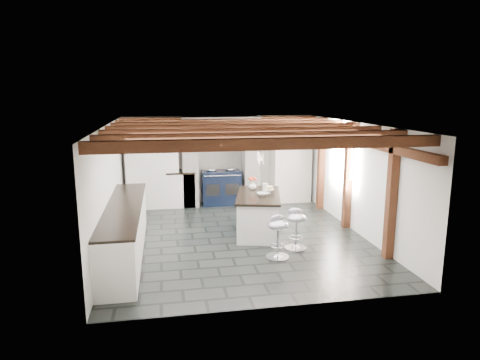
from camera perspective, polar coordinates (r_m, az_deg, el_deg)
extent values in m
plane|color=black|center=(8.85, -0.18, -7.53)|extent=(6.00, 6.00, 0.00)
plane|color=white|center=(11.46, -2.80, 2.79)|extent=(5.00, 0.00, 5.00)
plane|color=white|center=(8.48, -17.06, -0.82)|extent=(0.00, 6.00, 6.00)
plane|color=white|center=(9.30, 15.17, 0.34)|extent=(0.00, 6.00, 6.00)
plane|color=white|center=(8.38, -0.19, 7.49)|extent=(6.00, 6.00, 0.00)
cube|color=silver|center=(11.13, -6.67, 1.41)|extent=(0.40, 0.60, 1.90)
cube|color=silver|center=(11.33, 1.43, 1.67)|extent=(0.40, 0.60, 1.90)
cube|color=brown|center=(11.07, -2.64, 6.86)|extent=(2.10, 0.65, 0.18)
cube|color=silver|center=(11.06, -2.64, 7.66)|extent=(2.00, 0.60, 0.31)
cube|color=black|center=(10.75, -2.41, 7.04)|extent=(1.00, 0.03, 0.22)
cube|color=silver|center=(10.73, -2.40, 7.03)|extent=(0.90, 0.01, 0.14)
cube|color=white|center=(11.10, -11.58, 1.50)|extent=(1.30, 0.58, 2.00)
cube|color=white|center=(11.59, 6.76, 2.07)|extent=(1.00, 0.58, 2.00)
cube|color=white|center=(8.05, -15.12, -6.60)|extent=(0.60, 3.80, 0.88)
cube|color=black|center=(7.93, -15.29, -3.43)|extent=(0.64, 3.80, 0.04)
cube|color=white|center=(11.21, -7.89, -1.20)|extent=(0.70, 0.60, 0.88)
cube|color=black|center=(11.12, -7.95, 1.12)|extent=(0.74, 0.64, 0.04)
cube|color=brown|center=(9.15, 14.97, 5.24)|extent=(0.15, 5.80, 0.14)
plane|color=white|center=(9.76, 13.69, 3.31)|extent=(0.00, 0.90, 0.90)
cube|color=brown|center=(5.86, 4.25, 4.82)|extent=(5.00, 0.16, 0.16)
cube|color=brown|center=(6.70, 2.40, 5.69)|extent=(5.00, 0.16, 0.16)
cube|color=brown|center=(7.54, 0.96, 6.35)|extent=(5.00, 0.16, 0.16)
cube|color=brown|center=(8.39, -0.19, 6.88)|extent=(5.00, 0.16, 0.16)
cube|color=brown|center=(9.24, -1.13, 7.31)|extent=(5.00, 0.16, 0.16)
cube|color=brown|center=(10.10, -1.91, 7.66)|extent=(5.00, 0.16, 0.16)
cube|color=brown|center=(10.95, -2.58, 7.96)|extent=(5.00, 0.16, 0.16)
cube|color=brown|center=(7.88, 19.57, -1.91)|extent=(0.15, 0.15, 2.30)
cube|color=brown|center=(9.44, 14.21, 0.56)|extent=(0.15, 0.15, 2.30)
cube|color=brown|center=(10.90, 10.77, 2.14)|extent=(0.15, 0.15, 2.30)
cylinder|color=black|center=(8.46, 2.88, 5.00)|extent=(0.01, 0.01, 0.56)
cylinder|color=white|center=(8.50, 2.86, 2.79)|extent=(0.09, 0.09, 0.22)
cylinder|color=black|center=(8.76, 2.76, 5.23)|extent=(0.01, 0.01, 0.56)
cylinder|color=white|center=(8.80, 2.74, 3.09)|extent=(0.09, 0.09, 0.22)
cylinder|color=black|center=(9.06, 2.65, 5.44)|extent=(0.01, 0.01, 0.56)
cylinder|color=white|center=(9.10, 2.63, 3.37)|extent=(0.09, 0.09, 0.22)
cube|color=black|center=(11.28, -2.55, -0.97)|extent=(1.00, 0.60, 0.90)
ellipsoid|color=silver|center=(11.16, -3.84, 1.39)|extent=(0.28, 0.28, 0.11)
ellipsoid|color=silver|center=(11.22, -1.31, 1.47)|extent=(0.28, 0.28, 0.11)
cylinder|color=silver|center=(10.89, -2.34, 0.57)|extent=(0.95, 0.03, 0.03)
cube|color=black|center=(10.96, -3.64, -1.35)|extent=(0.35, 0.02, 0.30)
cube|color=black|center=(11.03, -1.05, -1.25)|extent=(0.35, 0.02, 0.30)
cube|color=white|center=(8.98, 2.46, -4.63)|extent=(1.16, 1.75, 0.78)
cube|color=black|center=(8.87, 2.48, -2.06)|extent=(1.24, 1.84, 0.04)
imported|color=white|center=(9.28, 1.71, -0.76)|extent=(0.20, 0.20, 0.17)
ellipsoid|color=red|center=(9.26, 1.71, 0.08)|extent=(0.18, 0.18, 0.11)
cylinder|color=white|center=(9.15, 3.36, -0.99)|extent=(0.11, 0.11, 0.16)
imported|color=white|center=(8.77, 3.06, -1.88)|extent=(0.28, 0.28, 0.06)
cylinder|color=white|center=(8.90, 3.93, -1.59)|extent=(0.04, 0.04, 0.09)
cylinder|color=white|center=(8.89, 3.93, -1.27)|extent=(0.20, 0.20, 0.01)
cylinder|color=#D0BA8C|center=(8.88, 3.93, -1.03)|extent=(0.15, 0.15, 0.06)
cylinder|color=silver|center=(8.25, 7.42, -8.98)|extent=(0.42, 0.42, 0.03)
cone|color=silver|center=(8.23, 7.42, -8.70)|extent=(0.19, 0.19, 0.08)
cylinder|color=silver|center=(8.15, 7.47, -7.01)|extent=(0.05, 0.05, 0.52)
torus|color=silver|center=(8.18, 7.46, -7.58)|extent=(0.27, 0.27, 0.02)
ellipsoid|color=#9294A0|center=(8.06, 7.53, -5.03)|extent=(0.46, 0.46, 0.17)
ellipsoid|color=#9294A0|center=(8.12, 7.49, -4.20)|extent=(0.28, 0.16, 0.15)
cylinder|color=silver|center=(7.79, 5.02, -10.20)|extent=(0.42, 0.42, 0.03)
cone|color=silver|center=(7.77, 5.03, -9.90)|extent=(0.19, 0.19, 0.08)
cylinder|color=silver|center=(7.68, 5.06, -8.11)|extent=(0.05, 0.05, 0.53)
torus|color=silver|center=(7.71, 5.05, -8.71)|extent=(0.27, 0.27, 0.02)
ellipsoid|color=#9294A0|center=(7.59, 5.10, -6.00)|extent=(0.50, 0.50, 0.17)
ellipsoid|color=#9294A0|center=(7.63, 4.69, -5.14)|extent=(0.29, 0.20, 0.15)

